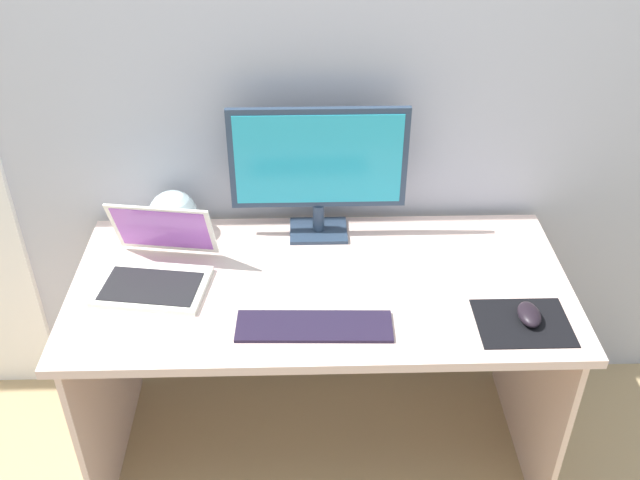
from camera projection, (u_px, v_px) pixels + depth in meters
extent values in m
plane|color=tan|center=(321.00, 446.00, 2.48)|extent=(8.00, 8.00, 0.00)
cube|color=#AAAFBB|center=(317.00, 55.00, 2.09)|extent=(6.00, 0.04, 2.50)
cube|color=beige|center=(321.00, 286.00, 2.08)|extent=(1.43, 0.68, 0.03)
cube|color=beige|center=(106.00, 379.00, 2.27)|extent=(0.02, 0.64, 0.69)
cube|color=beige|center=(532.00, 370.00, 2.30)|extent=(0.02, 0.64, 0.69)
cube|color=#27374C|center=(319.00, 231.00, 2.28)|extent=(0.18, 0.14, 0.01)
cylinder|color=#27374C|center=(319.00, 217.00, 2.25)|extent=(0.04, 0.04, 0.09)
cube|color=#27374C|center=(319.00, 159.00, 2.14)|extent=(0.53, 0.02, 0.33)
cube|color=#26A5BF|center=(319.00, 160.00, 2.13)|extent=(0.50, 0.00, 0.29)
cube|color=white|center=(153.00, 286.00, 2.05)|extent=(0.33, 0.25, 0.02)
cube|color=black|center=(151.00, 286.00, 2.03)|extent=(0.29, 0.19, 0.00)
cube|color=white|center=(163.00, 229.00, 2.10)|extent=(0.31, 0.12, 0.19)
cube|color=#A559BF|center=(162.00, 229.00, 2.10)|extent=(0.28, 0.10, 0.17)
sphere|color=silver|center=(173.00, 215.00, 2.24)|extent=(0.15, 0.15, 0.15)
cube|color=black|center=(314.00, 326.00, 1.91)|extent=(0.42, 0.13, 0.01)
cube|color=black|center=(523.00, 323.00, 1.93)|extent=(0.25, 0.20, 0.00)
ellipsoid|color=black|center=(529.00, 314.00, 1.93)|extent=(0.06, 0.10, 0.04)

